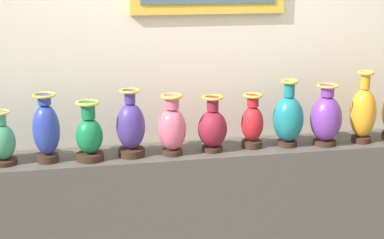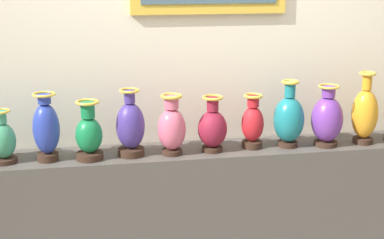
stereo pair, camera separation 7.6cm
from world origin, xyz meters
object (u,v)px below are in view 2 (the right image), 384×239
(vase_cobalt, at_px, (46,129))
(vase_teal, at_px, (289,119))
(vase_amber, at_px, (365,113))
(vase_rose, at_px, (172,127))
(vase_emerald, at_px, (89,135))
(vase_indigo, at_px, (130,127))
(vase_jade, at_px, (3,141))
(vase_burgundy, at_px, (212,128))
(vase_violet, at_px, (327,119))
(vase_crimson, at_px, (253,124))

(vase_cobalt, relative_size, vase_teal, 0.95)
(vase_cobalt, bearing_deg, vase_amber, -0.26)
(vase_rose, height_order, vase_teal, vase_teal)
(vase_emerald, xyz_separation_m, vase_indigo, (0.23, 0.03, 0.02))
(vase_jade, height_order, vase_cobalt, vase_cobalt)
(vase_rose, distance_m, vase_teal, 0.71)
(vase_burgundy, bearing_deg, vase_violet, -1.52)
(vase_indigo, bearing_deg, vase_burgundy, -0.72)
(vase_teal, bearing_deg, vase_crimson, 176.12)
(vase_burgundy, bearing_deg, vase_emerald, -178.32)
(vase_burgundy, bearing_deg, vase_rose, -176.36)
(vase_rose, xyz_separation_m, vase_violet, (0.94, -0.00, 0.01))
(vase_amber, bearing_deg, vase_cobalt, 179.74)
(vase_cobalt, xyz_separation_m, vase_violet, (1.63, -0.02, -0.02))
(vase_crimson, bearing_deg, vase_violet, -5.13)
(vase_indigo, distance_m, vase_violet, 1.17)
(vase_emerald, xyz_separation_m, vase_burgundy, (0.71, 0.02, -0.00))
(vase_jade, xyz_separation_m, vase_indigo, (0.70, -0.00, 0.04))
(vase_indigo, xyz_separation_m, vase_violet, (1.17, -0.02, -0.00))
(vase_jade, xyz_separation_m, vase_crimson, (1.42, 0.01, 0.02))
(vase_jade, relative_size, vase_violet, 0.80)
(vase_rose, xyz_separation_m, vase_teal, (0.71, 0.02, 0.01))
(vase_jade, xyz_separation_m, vase_teal, (1.64, -0.00, 0.05))
(vase_rose, distance_m, vase_amber, 1.18)
(vase_crimson, distance_m, vase_teal, 0.22)
(vase_violet, bearing_deg, vase_amber, 1.77)
(vase_cobalt, height_order, vase_crimson, vase_cobalt)
(vase_cobalt, xyz_separation_m, vase_crimson, (1.18, 0.02, -0.04))
(vase_rose, relative_size, vase_crimson, 1.08)
(vase_crimson, bearing_deg, vase_jade, -179.40)
(vase_crimson, bearing_deg, vase_rose, -175.66)
(vase_jade, xyz_separation_m, vase_emerald, (0.46, -0.03, 0.02))
(vase_emerald, xyz_separation_m, vase_teal, (1.17, 0.03, 0.03))
(vase_jade, xyz_separation_m, vase_rose, (0.93, -0.02, 0.03))
(vase_cobalt, bearing_deg, vase_burgundy, 0.14)
(vase_cobalt, distance_m, vase_indigo, 0.46)
(vase_emerald, height_order, vase_teal, vase_teal)
(vase_emerald, bearing_deg, vase_cobalt, 175.39)
(vase_jade, bearing_deg, vase_cobalt, -2.26)
(vase_emerald, xyz_separation_m, vase_violet, (1.40, 0.00, 0.02))
(vase_cobalt, bearing_deg, vase_violet, -0.57)
(vase_jade, bearing_deg, vase_emerald, -3.42)
(vase_emerald, bearing_deg, vase_indigo, 6.53)
(vase_violet, relative_size, vase_amber, 0.84)
(vase_amber, bearing_deg, vase_emerald, -179.66)
(vase_teal, xyz_separation_m, vase_amber, (0.47, -0.02, 0.02))
(vase_emerald, bearing_deg, vase_amber, 0.34)
(vase_cobalt, bearing_deg, vase_jade, 177.74)
(vase_burgundy, relative_size, vase_violet, 0.89)
(vase_jade, bearing_deg, vase_burgundy, -0.34)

